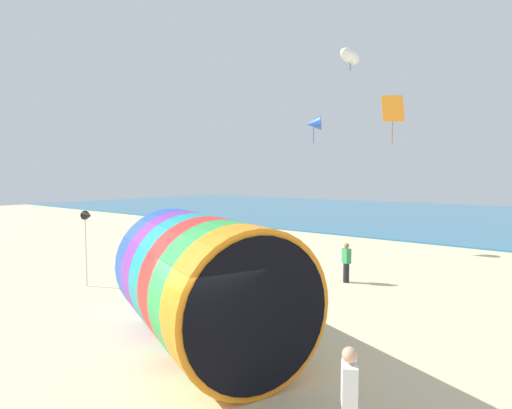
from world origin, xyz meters
TOP-DOWN VIEW (x-y plane):
  - ground_plane at (0.00, 0.00)m, footprint 120.00×120.00m
  - sea at (0.00, 40.38)m, footprint 120.00×40.00m
  - giant_inflatable_tube at (-1.30, 1.13)m, footprint 6.16×5.01m
  - kite_handler at (3.15, -0.31)m, footprint 0.37×0.42m
  - kite_blue_delta at (-6.29, 14.71)m, footprint 1.17×1.14m
  - kite_white_parafoil at (1.32, 3.38)m, footprint 0.56×1.01m
  - kite_orange_diamond at (-0.42, 11.13)m, footprint 1.03×0.92m
  - bystander_near_water at (-3.06, 6.52)m, footprint 0.40×0.30m
  - bystander_mid_beach at (-8.43, 8.70)m, footprint 0.40×0.42m
  - bystander_far_left at (-1.35, 8.94)m, footprint 0.42×0.38m
  - beach_flag at (-8.71, 2.21)m, footprint 0.47×0.36m

SIDE VIEW (x-z plane):
  - ground_plane at x=0.00m, z-range 0.00..0.00m
  - sea at x=0.00m, z-range 0.00..0.10m
  - bystander_near_water at x=-3.06m, z-range 0.01..1.58m
  - bystander_far_left at x=-1.35m, z-range 0.01..1.59m
  - bystander_mid_beach at x=-8.43m, z-range 0.01..1.64m
  - kite_handler at x=3.15m, z-range 0.02..1.75m
  - giant_inflatable_tube at x=-1.30m, z-range 0.00..3.25m
  - beach_flag at x=-8.71m, z-range 1.14..4.06m
  - kite_orange_diamond at x=-0.42m, z-range 5.97..8.05m
  - kite_white_parafoil at x=1.32m, z-range 6.76..7.30m
  - kite_blue_delta at x=-6.29m, z-range 6.47..8.06m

